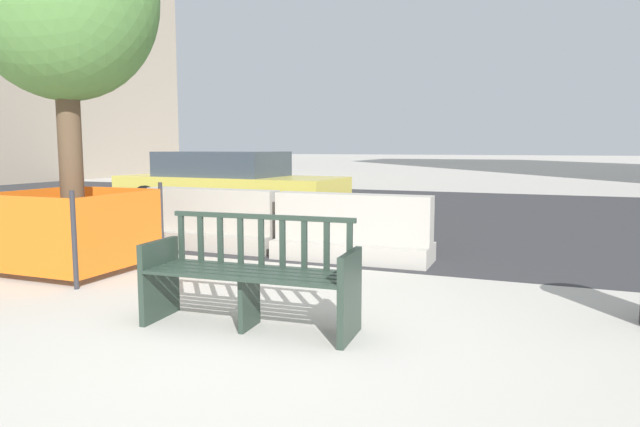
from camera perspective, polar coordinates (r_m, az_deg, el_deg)
The scene contains 8 objects.
ground_plane at distance 4.33m, azimuth -7.72°, elevation -12.60°, with size 200.00×200.00×0.00m, color #B7B2A8.
street_asphalt at distance 12.50m, azimuth 12.30°, elevation -0.00°, with size 120.00×12.00×0.01m, color #333335.
street_bench at distance 4.55m, azimuth -6.97°, elevation -6.44°, with size 1.72×0.62×0.88m.
jersey_barrier_centre at distance 7.19m, azimuth 3.24°, elevation -2.01°, with size 2.01×0.71×0.84m.
jersey_barrier_left at distance 8.19m, azimuth -10.74°, elevation -1.05°, with size 2.01×0.71×0.84m.
street_tree at distance 7.29m, azimuth -24.34°, elevation 18.91°, with size 2.08×2.08×4.20m.
construction_fence at distance 7.17m, azimuth -23.36°, elevation -1.29°, with size 1.44×1.44×1.00m.
car_taxi_near at distance 12.03m, azimuth -9.20°, elevation 3.04°, with size 4.84×2.03×1.33m.
Camera 1 is at (2.03, -3.55, 1.43)m, focal length 32.00 mm.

